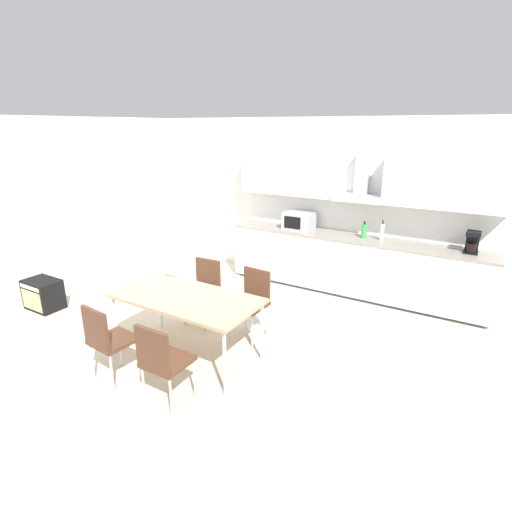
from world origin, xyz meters
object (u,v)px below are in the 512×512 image
at_px(coffee_maker, 472,242).
at_px(chair_far_left, 204,285).
at_px(dining_table, 186,300).
at_px(chair_near_left, 106,336).
at_px(bottle_white, 382,232).
at_px(chair_near_right, 161,358).
at_px(guitar_amp, 43,294).
at_px(chair_far_right, 252,297).
at_px(microwave, 299,221).
at_px(pendant_lamp, 181,212).
at_px(bottle_green, 364,231).

height_order(coffee_maker, chair_far_left, coffee_maker).
height_order(dining_table, chair_near_left, chair_near_left).
distance_m(bottle_white, chair_near_right, 3.80).
bearing_deg(guitar_amp, dining_table, 2.05).
xyz_separation_m(chair_near_right, chair_far_right, (0.00, 1.61, 0.00)).
distance_m(microwave, bottle_white, 1.35).
bearing_deg(chair_near_left, chair_far_left, 89.86).
bearing_deg(pendant_lamp, dining_table, -43.26).
relative_size(bottle_white, pendant_lamp, 0.95).
relative_size(dining_table, chair_far_left, 1.92).
height_order(chair_near_left, chair_far_right, same).
bearing_deg(bottle_white, coffee_maker, 0.20).
xyz_separation_m(bottle_green, chair_far_left, (-1.53, -2.00, -0.51)).
height_order(bottle_green, chair_far_left, bottle_green).
bearing_deg(chair_near_left, chair_far_right, 64.62).
distance_m(dining_table, guitar_amp, 2.70).
distance_m(chair_near_right, guitar_amp, 3.13).
distance_m(microwave, pendant_lamp, 2.86).
bearing_deg(coffee_maker, dining_table, -132.93).
bearing_deg(guitar_amp, chair_near_right, -13.16).
height_order(chair_near_left, chair_near_right, same).
bearing_deg(bottle_green, chair_far_left, -127.43).
bearing_deg(chair_near_left, chair_near_right, -0.03).
bearing_deg(chair_far_left, dining_table, -64.79).
xyz_separation_m(bottle_white, guitar_amp, (-4.07, -2.91, -0.84)).
distance_m(chair_near_left, guitar_amp, 2.40).
xyz_separation_m(microwave, dining_table, (-0.07, -2.79, -0.36)).
distance_m(coffee_maker, bottle_green, 1.46).
height_order(coffee_maker, dining_table, coffee_maker).
height_order(coffee_maker, bottle_green, coffee_maker).
relative_size(coffee_maker, chair_far_right, 0.34).
height_order(chair_near_left, guitar_amp, chair_near_left).
distance_m(dining_table, chair_far_left, 0.91).
bearing_deg(chair_far_left, pendant_lamp, -64.79).
xyz_separation_m(bottle_white, pendant_lamp, (-1.42, -2.81, 0.66)).
bearing_deg(chair_far_right, chair_near_right, -90.16).
height_order(coffee_maker, chair_far_right, coffee_maker).
bearing_deg(bottle_white, chair_far_left, -131.87).
height_order(bottle_green, dining_table, bottle_green).
xyz_separation_m(chair_far_left, chair_near_left, (-0.00, -1.61, 0.00)).
bearing_deg(coffee_maker, chair_near_left, -129.67).
bearing_deg(chair_near_right, dining_table, 115.04).
height_order(coffee_maker, chair_near_left, coffee_maker).
height_order(coffee_maker, chair_near_right, coffee_maker).
distance_m(chair_far_right, pendant_lamp, 1.48).
bearing_deg(guitar_amp, chair_far_left, 21.55).
height_order(microwave, bottle_green, microwave).
relative_size(microwave, bottle_green, 1.86).
relative_size(bottle_white, dining_table, 0.18).
height_order(chair_near_left, pendant_lamp, pendant_lamp).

